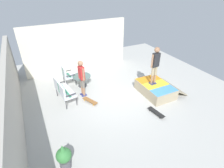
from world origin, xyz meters
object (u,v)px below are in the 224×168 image
at_px(patio_bench, 63,90).
at_px(patio_chair_near_house, 67,74).
at_px(person_skater, 155,63).
at_px(skateboard_by_bench, 90,101).
at_px(skate_ramp, 156,89).
at_px(skateboard_spare, 156,112).
at_px(person_watching, 82,76).
at_px(patio_table, 82,79).
at_px(potted_plant, 64,157).

relative_size(patio_bench, patio_chair_near_house, 1.28).
xyz_separation_m(person_skater, skateboard_by_bench, (0.62, 2.93, -1.49)).
distance_m(skate_ramp, skateboard_spare, 1.56).
relative_size(skate_ramp, skateboard_spare, 2.33).
xyz_separation_m(patio_chair_near_house, person_watching, (-1.29, -0.41, 0.42)).
bearing_deg(skateboard_spare, patio_bench, 50.95).
distance_m(patio_table, skateboard_spare, 4.01).
relative_size(person_watching, skateboard_by_bench, 2.17).
height_order(skate_ramp, patio_bench, patio_bench).
relative_size(person_watching, skateboard_spare, 2.15).
bearing_deg(skateboard_spare, skateboard_by_bench, 47.36).
bearing_deg(patio_chair_near_house, skateboard_by_bench, -165.96).
bearing_deg(potted_plant, skateboard_by_bench, -33.29).
height_order(skate_ramp, person_watching, person_watching).
relative_size(patio_table, person_watching, 0.51).
bearing_deg(skateboard_spare, patio_table, 29.74).
relative_size(patio_chair_near_house, skateboard_by_bench, 1.26).
bearing_deg(patio_bench, patio_chair_near_house, -20.58).
distance_m(patio_bench, skateboard_by_bench, 1.28).
height_order(patio_chair_near_house, patio_table, patio_chair_near_house).
height_order(patio_bench, potted_plant, patio_bench).
bearing_deg(patio_chair_near_house, skateboard_spare, -146.26).
height_order(skate_ramp, patio_table, patio_table).
relative_size(person_skater, skateboard_by_bench, 2.20).
relative_size(patio_chair_near_house, potted_plant, 1.11).
bearing_deg(potted_plant, patio_chair_near_house, -15.23).
height_order(patio_bench, patio_table, patio_bench).
xyz_separation_m(patio_table, person_watching, (-0.83, 0.23, 0.63)).
xyz_separation_m(person_skater, potted_plant, (-2.06, 4.68, -1.11)).
distance_m(person_watching, skateboard_by_bench, 1.17).
bearing_deg(skate_ramp, skateboard_by_bench, 76.65).
bearing_deg(person_skater, potted_plant, 113.70).
xyz_separation_m(skate_ramp, potted_plant, (-1.95, 4.82, 0.21)).
distance_m(patio_bench, person_watching, 1.03).
relative_size(person_watching, person_skater, 0.99).
bearing_deg(skateboard_by_bench, skate_ramp, -103.35).
xyz_separation_m(patio_bench, person_skater, (-1.20, -3.94, 0.96)).
height_order(patio_bench, skateboard_by_bench, patio_bench).
bearing_deg(skateboard_by_bench, patio_chair_near_house, 14.04).
height_order(patio_table, skateboard_by_bench, patio_table).
bearing_deg(skateboard_by_bench, person_skater, -101.91).
bearing_deg(person_skater, patio_bench, 73.01).
xyz_separation_m(patio_bench, skateboard_spare, (-2.55, -3.15, -0.53)).
bearing_deg(patio_bench, skate_ramp, -107.85).
bearing_deg(patio_table, potted_plant, 155.49).
relative_size(patio_chair_near_house, patio_table, 1.13).
distance_m(skate_ramp, potted_plant, 5.20).
bearing_deg(skate_ramp, potted_plant, 111.98).
xyz_separation_m(skate_ramp, skateboard_by_bench, (0.73, 3.07, -0.17)).
bearing_deg(skate_ramp, patio_table, 52.53).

